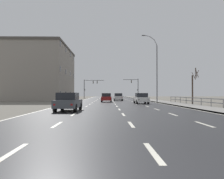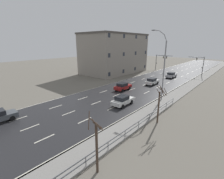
{
  "view_description": "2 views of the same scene",
  "coord_description": "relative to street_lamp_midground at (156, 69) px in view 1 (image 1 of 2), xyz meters",
  "views": [
    {
      "loc": [
        -1.15,
        -3.94,
        1.49
      ],
      "look_at": [
        -0.11,
        45.55,
        2.35
      ],
      "focal_mm": 38.34,
      "sensor_mm": 36.0,
      "label": 1
    },
    {
      "loc": [
        18.39,
        11.69,
        9.61
      ],
      "look_at": [
        0.0,
        33.06,
        1.44
      ],
      "focal_mm": 25.7,
      "sensor_mm": 36.0,
      "label": 2
    }
  ],
  "objects": [
    {
      "name": "car_mid_centre",
      "position": [
        -8.68,
        0.46,
        -4.94
      ],
      "size": [
        1.88,
        4.12,
        1.57
      ],
      "rotation": [
        0.0,
        0.0,
        -0.01
      ],
      "color": "maroon",
      "rests_on": "ground"
    },
    {
      "name": "bare_tree_mid",
      "position": [
        3.47,
        -8.38,
        -3.3
      ],
      "size": [
        1.16,
        1.74,
        5.09
      ],
      "color": "#423328",
      "rests_on": "ground"
    },
    {
      "name": "traffic_signal_right",
      "position": [
        -0.3,
        27.69,
        -1.94
      ],
      "size": [
        4.43,
        0.36,
        5.82
      ],
      "color": "#38383A",
      "rests_on": "ground"
    },
    {
      "name": "traffic_signal_left",
      "position": [
        -13.77,
        29.36,
        -1.76
      ],
      "size": [
        5.99,
        0.36,
        5.68
      ],
      "color": "#38383A",
      "rests_on": "ground"
    },
    {
      "name": "car_near_right",
      "position": [
        -5.71,
        19.64,
        -4.94
      ],
      "size": [
        1.87,
        4.12,
        1.57
      ],
      "rotation": [
        0.0,
        0.0,
        -0.01
      ],
      "color": "#B7B7BC",
      "rests_on": "ground"
    },
    {
      "name": "sidewalk_right",
      "position": [
        1.0,
        22.44,
        -5.68
      ],
      "size": [
        3.0,
        120.0,
        0.12
      ],
      "color": "gray",
      "rests_on": "ground"
    },
    {
      "name": "guardrail",
      "position": [
        2.42,
        -15.18,
        -5.03
      ],
      "size": [
        0.07,
        29.18,
        1.0
      ],
      "color": "#515459",
      "rests_on": "ground"
    },
    {
      "name": "street_lamp_midground",
      "position": [
        0.0,
        0.0,
        0.0
      ],
      "size": [
        2.76,
        0.24,
        11.78
      ],
      "color": "slate",
      "rests_on": "ground"
    },
    {
      "name": "road_asphalt_strip",
      "position": [
        -7.43,
        22.44,
        -5.73
      ],
      "size": [
        14.0,
        120.0,
        0.03
      ],
      "color": "#232326",
      "rests_on": "ground"
    },
    {
      "name": "car_far_right",
      "position": [
        -6.2,
        8.86,
        -4.94
      ],
      "size": [
        1.85,
        4.11,
        1.57
      ],
      "rotation": [
        0.0,
        0.0,
        -0.0
      ],
      "color": "silver",
      "rests_on": "ground"
    },
    {
      "name": "brick_building",
      "position": [
        -24.16,
        16.31,
        0.6
      ],
      "size": [
        12.63,
        22.22,
        12.66
      ],
      "color": "gray",
      "rests_on": "ground"
    },
    {
      "name": "car_near_left",
      "position": [
        -11.83,
        -21.33,
        -4.94
      ],
      "size": [
        1.98,
        4.17,
        1.57
      ],
      "rotation": [
        0.0,
        0.0,
        -0.04
      ],
      "color": "#474C51",
      "rests_on": "ground"
    },
    {
      "name": "ground_plane",
      "position": [
        -7.43,
        10.44,
        -5.8
      ],
      "size": [
        160.0,
        160.0,
        0.12
      ],
      "color": "#666056"
    },
    {
      "name": "car_distant",
      "position": [
        -3.53,
        -6.41,
        -4.94
      ],
      "size": [
        1.91,
        4.14,
        1.57
      ],
      "rotation": [
        0.0,
        0.0,
        0.02
      ],
      "color": "silver",
      "rests_on": "ground"
    }
  ]
}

